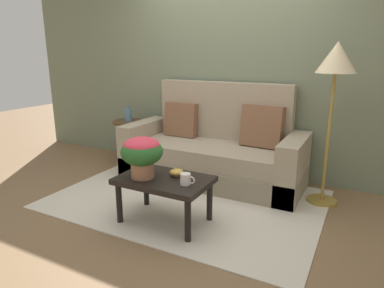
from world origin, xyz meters
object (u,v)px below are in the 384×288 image
Objects in this scene: potted_plant at (142,152)px; coffee_table at (164,184)px; couch at (214,152)px; side_table at (129,134)px; snack_bowl at (177,172)px; floor_lamp at (336,69)px; table_vase at (128,115)px; coffee_mug at (186,179)px.

coffee_table is at bearing 24.34° from potted_plant.
side_table is at bearing 176.48° from couch.
side_table is 4.70× the size of snack_bowl.
side_table reaches higher than coffee_table.
couch is at bearing 92.65° from coffee_table.
floor_lamp reaches higher than coffee_table.
couch is at bearing -3.54° from table_vase.
snack_bowl is (0.25, 0.17, -0.20)m from potted_plant.
floor_lamp is 1.96m from potted_plant.
side_table is at bearing 140.77° from coffee_mug.
coffee_table is 0.35m from potted_plant.
couch reaches higher than snack_bowl.
floor_lamp is at bearing -3.87° from side_table.
coffee_mug is (0.42, 0.03, -0.18)m from potted_plant.
potted_plant is 0.46m from coffee_mug.
table_vase reaches higher than coffee_mug.
coffee_table is 6.51× the size of snack_bowl.
side_table is 2.78m from floor_lamp.
floor_lamp reaches higher than side_table.
coffee_mug is at bearing -11.27° from coffee_table.
couch is 5.79× the size of potted_plant.
coffee_table is 0.27m from coffee_mug.
coffee_mug is at bearing -129.84° from floor_lamp.
potted_plant is (-0.12, -1.29, 0.32)m from couch.
coffee_table is 1.90m from side_table.
snack_bowl is (-1.14, -1.02, -0.89)m from floor_lamp.
potted_plant is at bearing -48.27° from table_vase.
potted_plant is at bearing -48.30° from side_table.
snack_bowl is (0.13, -1.12, 0.12)m from couch.
couch is 3.63× the size of side_table.
potted_plant is (-1.39, -1.19, -0.69)m from floor_lamp.
couch is at bearing 84.75° from potted_plant.
snack_bowl is at bearing -83.34° from couch.
floor_lamp is at bearing 40.61° from potted_plant.
snack_bowl is at bearing 140.57° from coffee_mug.
table_vase is at bearing 160.13° from side_table.
coffee_mug is at bearing -39.21° from table_vase.
table_vase is at bearing 176.12° from floor_lamp.
table_vase is at bearing 137.23° from coffee_table.
potted_plant is 2.95× the size of snack_bowl.
table_vase is (-2.61, 0.18, -0.67)m from floor_lamp.
couch is at bearing 96.66° from snack_bowl.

